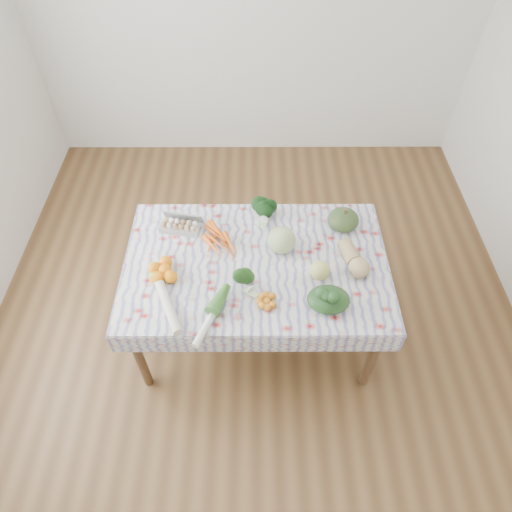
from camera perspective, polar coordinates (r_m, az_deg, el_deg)
ground at (r=3.48m, az=0.00°, el=-8.83°), size 4.50×4.50×0.00m
wall_back at (r=4.37m, az=-0.11°, el=28.53°), size 4.00×0.04×2.80m
dining_table at (r=2.92m, az=0.00°, el=-1.81°), size 1.60×1.00×0.75m
tablecloth at (r=2.86m, az=0.00°, el=-0.83°), size 1.66×1.06×0.01m
egg_carton at (r=3.06m, az=-9.49°, el=3.60°), size 0.28×0.15×0.07m
carrot_bunch at (r=2.97m, az=-4.45°, el=2.13°), size 0.29×0.27×0.04m
kale_bunch at (r=3.07m, az=1.29°, el=5.56°), size 0.19×0.18×0.14m
kabocha_squash at (r=3.07m, az=10.86°, el=4.48°), size 0.22×0.22×0.13m
cabbage at (r=2.87m, az=3.23°, el=1.99°), size 0.23×0.23×0.18m
butternut_squash at (r=2.86m, az=12.16°, el=-0.25°), size 0.20×0.30×0.13m
orange_cluster at (r=2.82m, az=-11.32°, el=-1.76°), size 0.33×0.33×0.09m
broccoli at (r=2.69m, az=-1.28°, el=-3.45°), size 0.19×0.19×0.10m
mandarin_cluster at (r=2.65m, az=1.39°, el=-5.59°), size 0.16×0.16×0.05m
grapefruit at (r=2.76m, az=8.01°, el=-1.80°), size 0.15×0.15×0.12m
spinach_bag at (r=2.65m, az=9.05°, el=-5.39°), size 0.30×0.26×0.11m
daikon at (r=2.67m, az=-10.91°, el=-6.22°), size 0.21×0.39×0.06m
leek at (r=2.60m, az=-5.59°, el=-7.52°), size 0.20×0.39×0.04m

